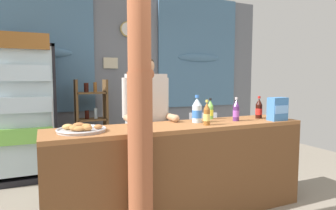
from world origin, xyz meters
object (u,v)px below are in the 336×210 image
at_px(soda_bottle_iced_tea, 207,114).
at_px(snack_box_biscuit, 278,109).
at_px(soda_bottle_water, 197,111).
at_px(soda_bottle_lime_soda, 210,110).
at_px(drink_fridge, 24,102).
at_px(soda_bottle_grape_soda, 236,111).
at_px(stall_counter, 187,163).
at_px(soda_bottle_cola, 259,109).
at_px(timber_post, 140,80).
at_px(pastry_tray, 81,129).
at_px(shopkeeper, 146,112).
at_px(bottle_shelf_rack, 92,122).
at_px(plastic_lawn_chair, 202,135).

relative_size(soda_bottle_iced_tea, snack_box_biscuit, 0.99).
height_order(soda_bottle_water, soda_bottle_lime_soda, soda_bottle_water).
height_order(drink_fridge, soda_bottle_grape_soda, drink_fridge).
distance_m(stall_counter, soda_bottle_cola, 1.11).
distance_m(timber_post, soda_bottle_water, 0.95).
bearing_deg(pastry_tray, timber_post, -46.37).
height_order(soda_bottle_cola, soda_bottle_grape_soda, same).
relative_size(soda_bottle_grape_soda, pastry_tray, 0.61).
distance_m(shopkeeper, pastry_tray, 0.85).
relative_size(timber_post, drink_fridge, 1.47).
bearing_deg(drink_fridge, soda_bottle_cola, -34.76).
distance_m(drink_fridge, shopkeeper, 1.83).
distance_m(drink_fridge, pastry_tray, 1.83).
bearing_deg(pastry_tray, soda_bottle_iced_tea, -6.83).
xyz_separation_m(timber_post, pastry_tray, (-0.39, 0.41, -0.42)).
height_order(stall_counter, soda_bottle_water, soda_bottle_water).
xyz_separation_m(soda_bottle_grape_soda, snack_box_biscuit, (0.43, -0.16, 0.02)).
height_order(bottle_shelf_rack, soda_bottle_grape_soda, bottle_shelf_rack).
xyz_separation_m(plastic_lawn_chair, shopkeeper, (-1.24, -0.91, 0.52)).
bearing_deg(shopkeeper, stall_counter, -67.00).
height_order(plastic_lawn_chair, soda_bottle_cola, soda_bottle_cola).
bearing_deg(stall_counter, plastic_lawn_chair, 54.67).
bearing_deg(stall_counter, soda_bottle_iced_tea, -7.66).
height_order(drink_fridge, bottle_shelf_rack, drink_fridge).
bearing_deg(snack_box_biscuit, soda_bottle_iced_tea, 177.17).
height_order(stall_counter, snack_box_biscuit, snack_box_biscuit).
distance_m(soda_bottle_iced_tea, soda_bottle_grape_soda, 0.45).
distance_m(bottle_shelf_rack, snack_box_biscuit, 2.71).
distance_m(soda_bottle_water, snack_box_biscuit, 0.90).
bearing_deg(soda_bottle_iced_tea, bottle_shelf_rack, 110.44).
height_order(stall_counter, timber_post, timber_post).
height_order(soda_bottle_water, soda_bottle_cola, soda_bottle_water).
bearing_deg(plastic_lawn_chair, timber_post, -132.40).
bearing_deg(snack_box_biscuit, soda_bottle_cola, 107.81).
bearing_deg(drink_fridge, plastic_lawn_chair, -9.54).
xyz_separation_m(stall_counter, soda_bottle_lime_soda, (0.46, 0.32, 0.46)).
xyz_separation_m(bottle_shelf_rack, soda_bottle_iced_tea, (0.78, -2.09, 0.32)).
bearing_deg(snack_box_biscuit, timber_post, -171.99).
relative_size(bottle_shelf_rack, soda_bottle_grape_soda, 5.37).
distance_m(soda_bottle_iced_tea, snack_box_biscuit, 0.86).
relative_size(timber_post, bottle_shelf_rack, 2.09).
bearing_deg(shopkeeper, plastic_lawn_chair, 36.28).
distance_m(stall_counter, timber_post, 1.03).
xyz_separation_m(plastic_lawn_chair, soda_bottle_lime_soda, (-0.56, -1.12, 0.53)).
relative_size(soda_bottle_iced_tea, soda_bottle_grape_soda, 0.97).
xyz_separation_m(soda_bottle_cola, snack_box_biscuit, (0.07, -0.21, 0.02)).
distance_m(timber_post, snack_box_biscuit, 1.68).
relative_size(soda_bottle_lime_soda, soda_bottle_cola, 0.92).
relative_size(stall_counter, drink_fridge, 1.34).
distance_m(stall_counter, plastic_lawn_chair, 1.77).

